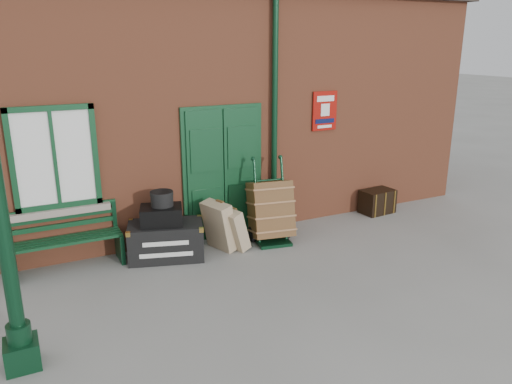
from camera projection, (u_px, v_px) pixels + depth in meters
ground at (280, 264)px, 7.58m from camera, size 80.00×80.00×0.00m
station_building at (197, 98)px, 9.95m from camera, size 10.30×4.30×4.36m
canopy_column at (5, 241)px, 4.79m from camera, size 0.34×0.34×3.61m
bench at (66, 237)px, 7.35m from camera, size 1.55×0.49×0.96m
houdini_trunk at (166, 241)px, 7.73m from camera, size 1.27×0.92×0.57m
strongbox at (161, 215)px, 7.59m from camera, size 0.73×0.61×0.28m
hatbox at (162, 199)px, 7.55m from camera, size 0.42×0.42×0.23m
suitcase_back at (219, 226)px, 8.03m from camera, size 0.52×0.64×0.81m
suitcase_front at (232, 229)px, 8.04m from camera, size 0.52×0.59×0.70m
porter_trolley at (271, 210)px, 8.34m from camera, size 0.79×0.83×1.39m
dark_trunk at (377, 201)px, 9.81m from camera, size 0.68×0.47×0.46m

